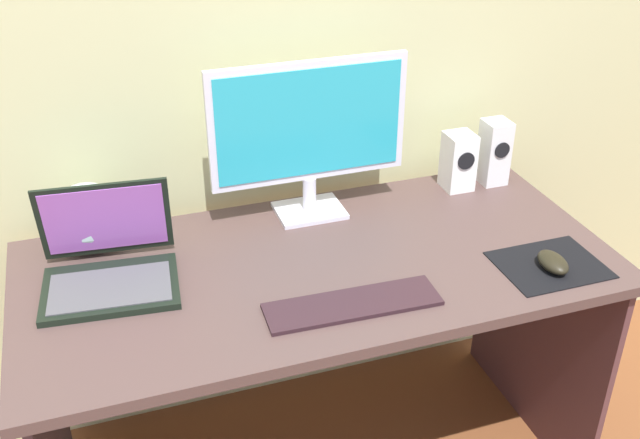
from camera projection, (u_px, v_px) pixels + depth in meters
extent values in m
cube|color=#BFC18E|center=(266.00, 1.00, 1.88)|extent=(6.00, 0.04, 2.50)
cube|color=#493533|center=(318.00, 267.00, 1.82)|extent=(1.44, 0.68, 0.03)
cube|color=#4F2F31|center=(538.00, 328.00, 2.19)|extent=(0.02, 0.64, 0.69)
cube|color=silver|center=(310.00, 210.00, 2.02)|extent=(0.18, 0.14, 0.01)
cylinder|color=silver|center=(309.00, 193.00, 2.00)|extent=(0.04, 0.04, 0.09)
cube|color=silver|center=(309.00, 122.00, 1.89)|extent=(0.52, 0.02, 0.32)
cube|color=#26A5BF|center=(310.00, 123.00, 1.89)|extent=(0.49, 0.00, 0.28)
cube|color=white|center=(494.00, 152.00, 2.14)|extent=(0.07, 0.08, 0.19)
cylinder|color=black|center=(502.00, 150.00, 2.10)|extent=(0.05, 0.00, 0.05)
cube|color=white|center=(458.00, 161.00, 2.11)|extent=(0.08, 0.08, 0.17)
cylinder|color=black|center=(466.00, 161.00, 2.07)|extent=(0.05, 0.00, 0.05)
cube|color=black|center=(111.00, 288.00, 1.70)|extent=(0.32, 0.24, 0.02)
cube|color=#47474C|center=(110.00, 287.00, 1.69)|extent=(0.28, 0.18, 0.00)
cube|color=black|center=(105.00, 219.00, 1.76)|extent=(0.31, 0.08, 0.21)
cube|color=#A559BF|center=(105.00, 220.00, 1.75)|extent=(0.28, 0.07, 0.18)
sphere|color=silver|center=(88.00, 217.00, 1.84)|extent=(0.17, 0.17, 0.17)
cube|color=black|center=(353.00, 304.00, 1.65)|extent=(0.40, 0.12, 0.01)
cube|color=black|center=(549.00, 265.00, 1.80)|extent=(0.25, 0.20, 0.00)
ellipsoid|color=black|center=(553.00, 262.00, 1.77)|extent=(0.07, 0.10, 0.04)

